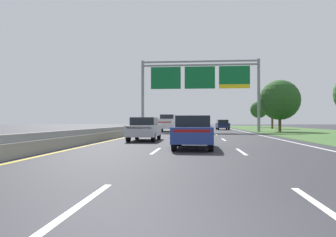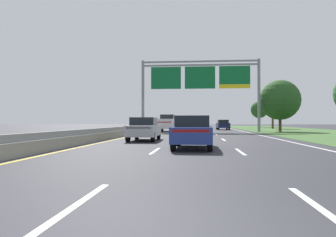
% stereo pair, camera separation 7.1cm
% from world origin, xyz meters
% --- Properties ---
extents(ground_plane, '(220.00, 220.00, 0.00)m').
position_xyz_m(ground_plane, '(0.00, 35.00, 0.00)').
color(ground_plane, '#2B2B30').
extents(lane_striping, '(11.96, 106.00, 0.01)m').
position_xyz_m(lane_striping, '(0.00, 34.54, 0.00)').
color(lane_striping, white).
rests_on(lane_striping, ground).
extents(grass_verge_right, '(14.00, 110.00, 0.02)m').
position_xyz_m(grass_verge_right, '(13.95, 35.00, 0.01)').
color(grass_verge_right, '#3D602D').
rests_on(grass_verge_right, ground).
extents(median_barrier_concrete, '(0.60, 110.00, 0.85)m').
position_xyz_m(median_barrier_concrete, '(-6.60, 35.00, 0.35)').
color(median_barrier_concrete, gray).
rests_on(median_barrier_concrete, ground).
extents(overhead_sign_gantry, '(15.06, 0.42, 9.18)m').
position_xyz_m(overhead_sign_gantry, '(0.30, 37.01, 6.51)').
color(overhead_sign_gantry, gray).
rests_on(overhead_sign_gantry, ground).
extents(pickup_truck_white, '(2.11, 5.44, 2.20)m').
position_xyz_m(pickup_truck_white, '(-3.95, 37.18, 1.07)').
color(pickup_truck_white, silver).
rests_on(pickup_truck_white, ground).
extents(car_navy_right_lane_sedan, '(1.93, 4.44, 1.57)m').
position_xyz_m(car_navy_right_lane_sedan, '(3.93, 46.83, 0.82)').
color(car_navy_right_lane_sedan, '#161E47').
rests_on(car_navy_right_lane_sedan, ground).
extents(car_blue_centre_lane_sedan, '(1.91, 4.44, 1.57)m').
position_xyz_m(car_blue_centre_lane_sedan, '(-0.22, 11.97, 0.82)').
color(car_blue_centre_lane_sedan, navy).
rests_on(car_blue_centre_lane_sedan, ground).
extents(car_silver_left_lane_sedan, '(1.84, 4.41, 1.57)m').
position_xyz_m(car_silver_left_lane_sedan, '(-3.59, 17.84, 0.82)').
color(car_silver_left_lane_sedan, '#B2B5BA').
rests_on(car_silver_left_lane_sedan, ground).
extents(roadside_tree_mid, '(5.09, 5.09, 6.59)m').
position_xyz_m(roadside_tree_mid, '(10.45, 38.05, 4.04)').
color(roadside_tree_mid, '#4C3823').
rests_on(roadside_tree_mid, ground).
extents(roadside_tree_far, '(3.61, 3.61, 6.10)m').
position_xyz_m(roadside_tree_far, '(13.17, 53.92, 4.27)').
color(roadside_tree_far, '#4C3823').
rests_on(roadside_tree_far, ground).
extents(roadside_tree_distant, '(3.75, 3.75, 5.82)m').
position_xyz_m(roadside_tree_distant, '(13.65, 68.62, 3.92)').
color(roadside_tree_distant, '#4C3823').
rests_on(roadside_tree_distant, ground).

